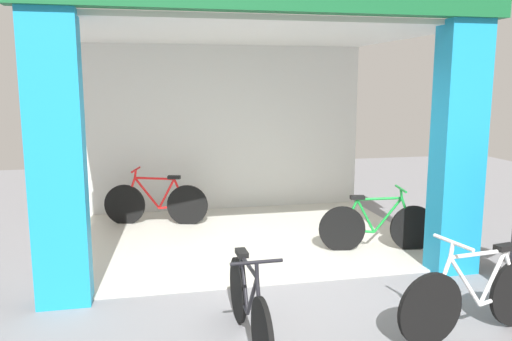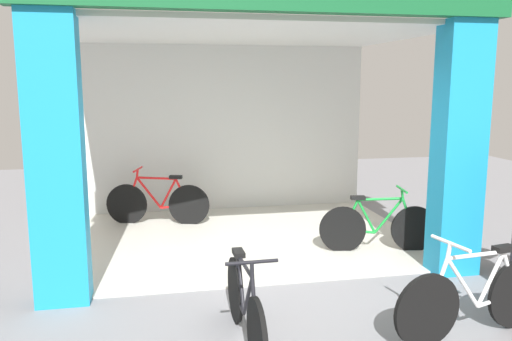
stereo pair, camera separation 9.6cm
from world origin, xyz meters
TOP-DOWN VIEW (x-y plane):
  - ground_plane at (0.00, 0.00)m, footprint 17.85×17.85m
  - shop_facade at (0.00, 1.78)m, footprint 5.13×3.97m
  - bicycle_inside_0 at (-1.21, 2.80)m, footprint 1.61×0.52m
  - bicycle_inside_1 at (1.65, 0.86)m, footprint 1.56×0.43m
  - bicycle_parked_0 at (-0.53, -1.23)m, footprint 0.43×1.55m
  - bicycle_parked_1 at (1.48, -1.50)m, footprint 1.65×0.45m

SIDE VIEW (x-z plane):
  - ground_plane at x=0.00m, z-range 0.00..0.00m
  - bicycle_parked_0 at x=-0.53m, z-range -0.09..0.77m
  - bicycle_inside_1 at x=1.65m, z-range -0.09..0.78m
  - bicycle_inside_0 at x=-1.21m, z-range -0.09..0.81m
  - bicycle_parked_1 at x=1.48m, z-range -0.09..0.82m
  - shop_facade at x=0.00m, z-range 0.12..3.72m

